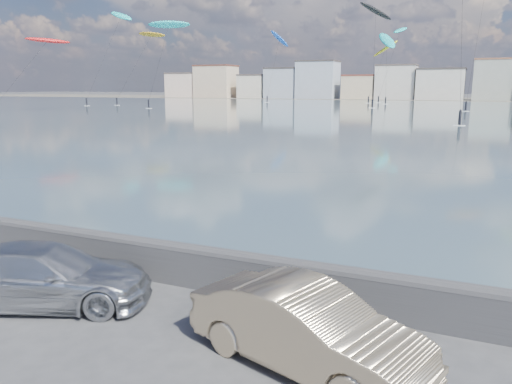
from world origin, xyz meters
TOP-DOWN VIEW (x-y plane):
  - ground at (0.00, 0.00)m, footprint 700.00×700.00m
  - bay_water at (0.00, 91.50)m, footprint 500.00×177.00m
  - far_shore_strip at (0.00, 200.00)m, footprint 500.00×60.00m
  - seawall at (0.00, 2.70)m, footprint 400.00×0.36m
  - far_buildings at (1.31, 186.00)m, footprint 240.79×13.26m
  - car_silver at (-2.62, 0.51)m, footprint 5.05×3.53m
  - car_champagne at (3.52, 0.39)m, footprint 4.62×2.76m
  - kitesurfer_0 at (-19.19, 146.42)m, footprint 7.88×17.99m
  - kitesurfer_3 at (-53.32, 147.95)m, footprint 5.76×17.30m
  - kitesurfer_6 at (-77.28, 112.28)m, footprint 10.34×17.37m
  - kitesurfer_7 at (-17.90, 120.25)m, footprint 8.48×18.77m
  - kitesurfer_8 at (-81.19, 104.51)m, footprint 9.87×16.52m
  - kitesurfer_12 at (-19.78, 147.77)m, footprint 7.48×9.81m
  - kitesurfer_14 at (-68.44, 65.96)m, footprint 8.04×13.69m
  - kitesurfer_17 at (-58.20, 91.67)m, footprint 9.67×9.64m
  - kitesurfer_18 at (-16.98, 156.33)m, footprint 6.46×17.42m

SIDE VIEW (x-z plane):
  - ground at x=0.00m, z-range 0.00..0.00m
  - bay_water at x=0.00m, z-range 0.01..0.01m
  - far_shore_strip at x=0.00m, z-range 0.01..0.01m
  - seawall at x=0.00m, z-range 0.04..1.12m
  - car_silver at x=-2.62m, z-range 0.00..1.36m
  - car_champagne at x=3.52m, z-range 0.00..1.44m
  - far_buildings at x=1.31m, z-range -1.27..13.33m
  - kitesurfer_14 at x=-68.44m, z-range 5.97..19.84m
  - kitesurfer_12 at x=-19.78m, z-range 6.23..24.49m
  - kitesurfer_0 at x=-19.19m, z-range 7.12..28.29m
  - kitesurfer_17 at x=-58.20m, z-range 8.40..27.68m
  - kitesurfer_6 at x=-77.28m, z-range 8.51..28.54m
  - kitesurfer_3 at x=-53.32m, z-range 8.18..30.57m
  - kitesurfer_18 at x=-16.98m, z-range 9.74..32.98m
  - kitesurfer_7 at x=-17.90m, z-range 9.86..34.78m
  - kitesurfer_8 at x=-81.19m, z-range 10.10..35.04m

